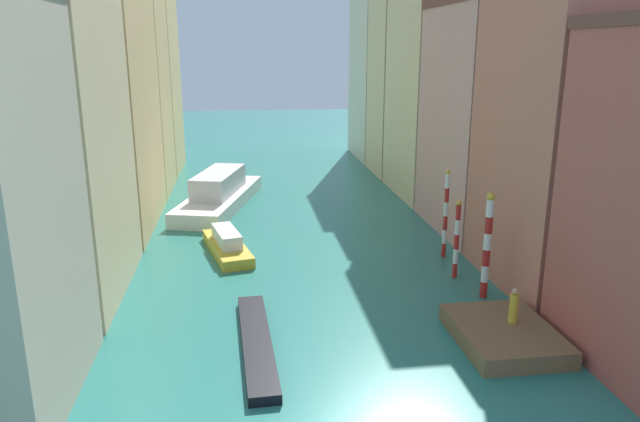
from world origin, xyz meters
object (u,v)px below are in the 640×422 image
mooring_pole_2 (446,213)px  motorboat_0 (227,244)px  person_on_dock (514,306)px  mooring_pole_1 (457,239)px  vaporetto_white (219,193)px  mooring_pole_0 (487,245)px  waterfront_dock (504,335)px  gondola_black (257,342)px

mooring_pole_2 → motorboat_0: mooring_pole_2 is taller
person_on_dock → mooring_pole_1: mooring_pole_1 is taller
vaporetto_white → mooring_pole_0: bearing=-55.2°
person_on_dock → vaporetto_white: size_ratio=0.11×
waterfront_dock → mooring_pole_0: mooring_pole_0 is taller
mooring_pole_2 → vaporetto_white: size_ratio=0.39×
person_on_dock → mooring_pole_2: 10.04m
mooring_pole_1 → motorboat_0: bearing=155.3°
vaporetto_white → motorboat_0: bearing=-86.0°
gondola_black → mooring_pole_0: bearing=17.6°
gondola_black → person_on_dock: bearing=-3.4°
mooring_pole_2 → mooring_pole_0: bearing=-90.2°
waterfront_dock → mooring_pole_2: bearing=84.4°
mooring_pole_0 → mooring_pole_2: bearing=89.8°
mooring_pole_2 → motorboat_0: 12.80m
mooring_pole_0 → mooring_pole_2: 5.83m
mooring_pole_1 → vaporetto_white: size_ratio=0.32×
person_on_dock → mooring_pole_0: size_ratio=0.28×
person_on_dock → motorboat_0: person_on_dock is taller
vaporetto_white → mooring_pole_1: bearing=-52.1°
waterfront_dock → person_on_dock: (0.50, 0.38, 1.05)m
person_on_dock → vaporetto_white: bearing=118.7°
mooring_pole_1 → mooring_pole_2: (0.50, 3.18, 0.47)m
mooring_pole_0 → mooring_pole_2: (0.02, 5.83, -0.06)m
waterfront_dock → motorboat_0: bearing=132.1°
waterfront_dock → motorboat_0: size_ratio=0.77×
vaporetto_white → gondola_black: bearing=-84.6°
mooring_pole_1 → vaporetto_white: (-12.67, 16.29, -1.12)m
mooring_pole_1 → gondola_black: size_ratio=0.50×
mooring_pole_0 → vaporetto_white: bearing=124.8°
waterfront_dock → mooring_pole_2: 10.62m
waterfront_dock → person_on_dock: bearing=37.3°
waterfront_dock → motorboat_0: 17.02m
mooring_pole_2 → gondola_black: 14.67m
mooring_pole_2 → gondola_black: mooring_pole_2 is taller
person_on_dock → mooring_pole_0: mooring_pole_0 is taller
mooring_pole_1 → vaporetto_white: mooring_pole_1 is taller
waterfront_dock → motorboat_0: (-11.40, 12.63, 0.17)m
motorboat_0 → mooring_pole_1: bearing=-24.7°
vaporetto_white → motorboat_0: vaporetto_white is taller
mooring_pole_1 → waterfront_dock: bearing=-94.1°
vaporetto_white → gondola_black: size_ratio=1.57×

